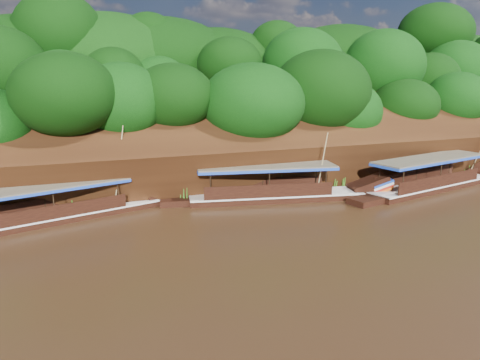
% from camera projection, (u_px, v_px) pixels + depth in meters
% --- Properties ---
extents(ground, '(160.00, 160.00, 0.00)m').
position_uv_depth(ground, '(326.00, 236.00, 26.90)').
color(ground, black).
rests_on(ground, ground).
extents(riverbank, '(120.00, 30.06, 19.40)m').
position_uv_depth(riverbank, '(209.00, 147.00, 47.19)').
color(riverbank, black).
rests_on(riverbank, ground).
extents(boat_0, '(16.41, 5.67, 6.79)m').
position_uv_depth(boat_0, '(440.00, 180.00, 38.05)').
color(boat_0, black).
rests_on(boat_0, ground).
extents(boat_1, '(15.34, 5.02, 5.50)m').
position_uv_depth(boat_1, '(287.00, 192.00, 34.49)').
color(boat_1, black).
rests_on(boat_1, ground).
extents(boat_2, '(14.93, 6.23, 6.13)m').
position_uv_depth(boat_2, '(75.00, 209.00, 30.19)').
color(boat_2, black).
rests_on(boat_2, ground).
extents(reeds, '(50.96, 2.39, 2.19)m').
position_uv_depth(reeds, '(224.00, 187.00, 34.39)').
color(reeds, '#3C741D').
rests_on(reeds, ground).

